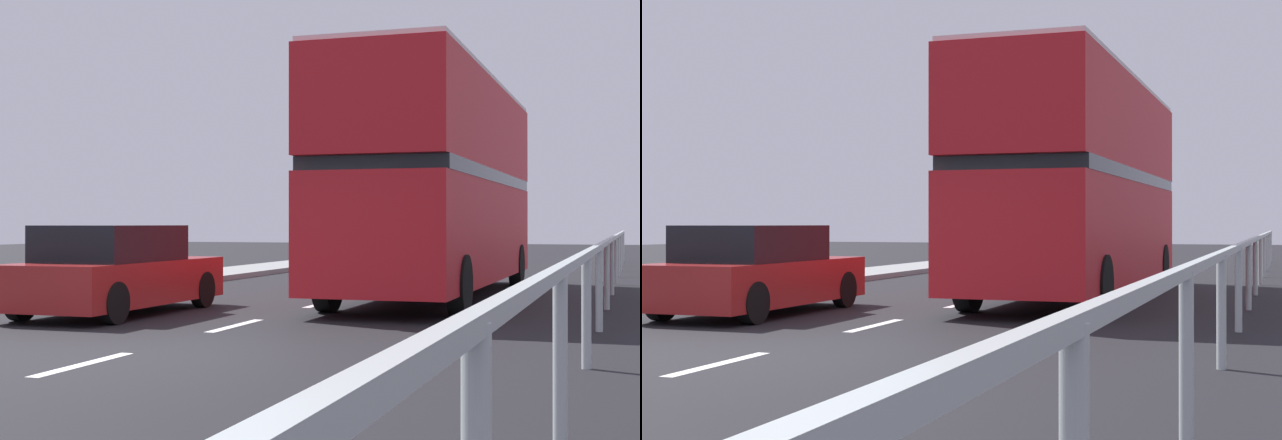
{
  "view_description": "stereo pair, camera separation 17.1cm",
  "coord_description": "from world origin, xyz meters",
  "views": [
    {
      "loc": [
        5.58,
        -9.77,
        1.5
      ],
      "look_at": [
        -0.21,
        7.32,
        1.57
      ],
      "focal_mm": 52.51,
      "sensor_mm": 36.0,
      "label": 1
    },
    {
      "loc": [
        5.74,
        -9.71,
        1.5
      ],
      "look_at": [
        -0.21,
        7.32,
        1.57
      ],
      "focal_mm": 52.51,
      "sensor_mm": 36.0,
      "label": 2
    }
  ],
  "objects": [
    {
      "name": "ground_plane",
      "position": [
        0.0,
        0.0,
        -0.05
      ],
      "size": [
        75.22,
        120.0,
        0.1
      ],
      "primitive_type": "cube",
      "color": "black"
    },
    {
      "name": "sedan_car_ahead",
      "position": [
        -1.86,
        20.7,
        0.64
      ],
      "size": [
        2.03,
        4.41,
        1.33
      ],
      "rotation": [
        0.0,
        0.0,
        -0.04
      ],
      "color": "maroon",
      "rests_on": "ground"
    },
    {
      "name": "lane_paint_markings",
      "position": [
        1.87,
        8.92,
        0.0
      ],
      "size": [
        3.19,
        46.0,
        0.01
      ],
      "color": "silver",
      "rests_on": "ground"
    },
    {
      "name": "double_decker_bus_red",
      "position": [
        1.72,
        9.12,
        2.36
      ],
      "size": [
        2.55,
        10.76,
        4.42
      ],
      "rotation": [
        0.0,
        0.0,
        0.0
      ],
      "color": "red",
      "rests_on": "ground"
    },
    {
      "name": "hatchback_car_near",
      "position": [
        -2.6,
        3.84,
        0.7
      ],
      "size": [
        1.84,
        4.43,
        1.47
      ],
      "rotation": [
        0.0,
        0.0,
        0.0
      ],
      "color": "maroon",
      "rests_on": "ground"
    },
    {
      "name": "bridge_side_railing",
      "position": [
        5.09,
        9.0,
        0.98
      ],
      "size": [
        0.1,
        42.0,
        1.22
      ],
      "color": "#ADB8B6",
      "rests_on": "ground"
    }
  ]
}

